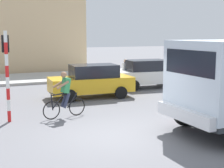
{
  "coord_description": "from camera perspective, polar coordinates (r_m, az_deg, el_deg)",
  "views": [
    {
      "loc": [
        -3.82,
        -8.77,
        3.11
      ],
      "look_at": [
        0.99,
        2.5,
        1.2
      ],
      "focal_mm": 52.4,
      "sensor_mm": 36.0,
      "label": 1
    }
  ],
  "objects": [
    {
      "name": "pedestrian_near_kerb",
      "position": [
        19.08,
        2.36,
        2.04
      ],
      "size": [
        0.34,
        0.22,
        1.62
      ],
      "color": "#2D334C",
      "rests_on": "ground"
    },
    {
      "name": "building_mid_block",
      "position": [
        28.63,
        -14.48,
        8.9
      ],
      "size": [
        8.6,
        5.79,
        6.53
      ],
      "color": "#D1B284",
      "rests_on": "ground"
    },
    {
      "name": "ground_plane",
      "position": [
        10.06,
        0.41,
        -9.15
      ],
      "size": [
        120.0,
        120.0,
        0.0
      ],
      "primitive_type": "plane",
      "color": "slate"
    },
    {
      "name": "traffic_light_pole",
      "position": [
        11.96,
        -17.93,
        3.42
      ],
      "size": [
        0.24,
        0.43,
        3.2
      ],
      "color": "red",
      "rests_on": "ground"
    },
    {
      "name": "car_red_near",
      "position": [
        15.94,
        -3.57,
        0.57
      ],
      "size": [
        4.08,
        2.04,
        1.6
      ],
      "color": "gold",
      "rests_on": "ground"
    },
    {
      "name": "car_far_side",
      "position": [
        18.92,
        6.3,
        1.84
      ],
      "size": [
        4.14,
        2.15,
        1.6
      ],
      "color": "white",
      "rests_on": "ground"
    },
    {
      "name": "sidewalk_far",
      "position": [
        22.94,
        -13.33,
        1.03
      ],
      "size": [
        80.0,
        5.0,
        0.16
      ],
      "primitive_type": "cube",
      "color": "#ADADA8",
      "rests_on": "ground"
    },
    {
      "name": "cyclist",
      "position": [
        12.21,
        -8.28,
        -1.84
      ],
      "size": [
        1.7,
        0.57,
        1.72
      ],
      "color": "black",
      "rests_on": "ground"
    }
  ]
}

